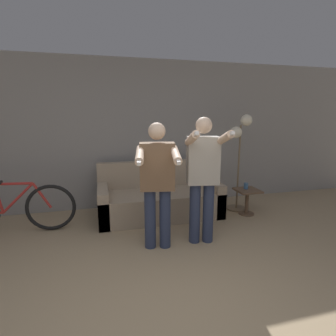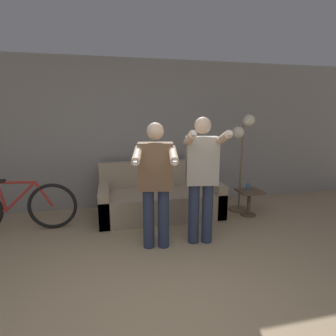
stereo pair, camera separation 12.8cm
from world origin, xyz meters
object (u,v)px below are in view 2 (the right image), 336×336
Objects in this scene: couch at (160,199)px; cat at (167,156)px; side_table at (249,198)px; person_left at (156,179)px; person_right at (202,173)px; floor_lamp at (243,141)px; bicycle at (15,208)px; cup at (248,187)px.

couch is 0.76m from cat.
side_table is at bearing -27.91° from cat.
person_left is 0.59m from person_right.
cat is (0.44, 1.41, 0.04)m from person_left.
cat is at bearing 152.09° from side_table.
couch is at bearing -118.71° from cat.
floor_lamp is 3.65m from bicycle.
floor_lamp reaches higher than side_table.
bicycle is at bearing 169.67° from person_right.
cat reaches higher than side_table.
bicycle reaches higher than cup.
floor_lamp is 0.99× the size of bicycle.
cat is at bearing 82.85° from person_left.
side_table is at bearing 43.41° from person_right.
bicycle is (-3.54, -0.12, -0.86)m from floor_lamp.
cat is 4.68× the size of cup.
cat reaches higher than couch.
side_table is 3.58m from bicycle.
bicycle is (-2.32, -0.52, -0.58)m from cat.
couch is 19.77× the size of cup.
couch is at bearing 176.78° from floor_lamp.
cat is at bearing 153.81° from cup.
bicycle is at bearing -167.24° from cat.
person_left reaches higher than bicycle.
bicycle is (-3.58, 0.14, 0.06)m from side_table.
couch is 1.18× the size of bicycle.
person_right is 1.44m from cup.
cat is at bearing 61.29° from couch.
couch is 1.21× the size of person_right.
person_left is 0.93× the size of bicycle.
floor_lamp is 16.61× the size of cup.
bicycle is (-2.14, -0.20, 0.09)m from couch.
couch is at bearing 166.58° from side_table.
person_right is 1.42m from cat.
cup is (1.25, -0.62, -0.46)m from cat.
person_right is 2.68m from bicycle.
cup is at bearing 95.38° from side_table.
person_left is at bearing -107.22° from cat.
person_right is 3.48× the size of cat.
couch is 1.32m from person_right.
person_right is 1.50m from floor_lamp.
cup is at bearing -1.49° from bicycle.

